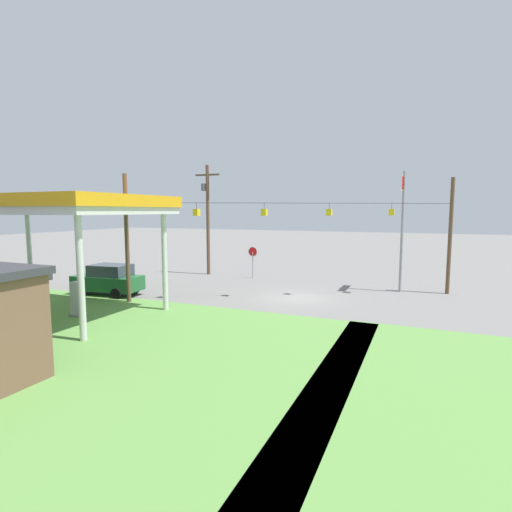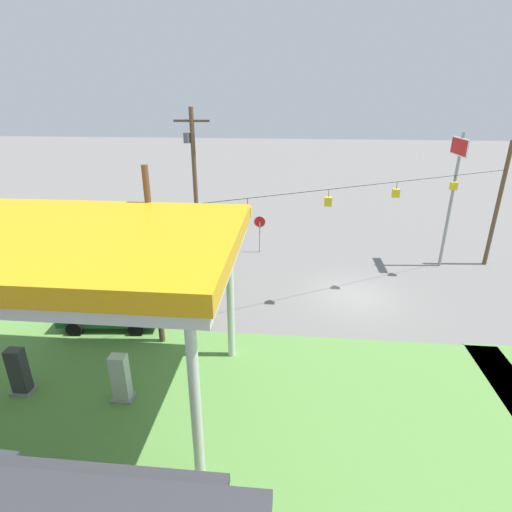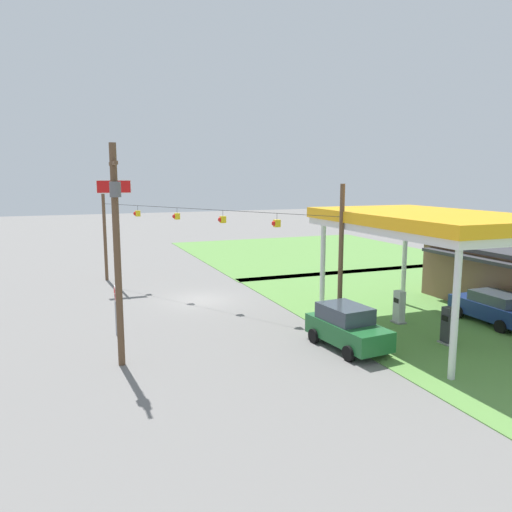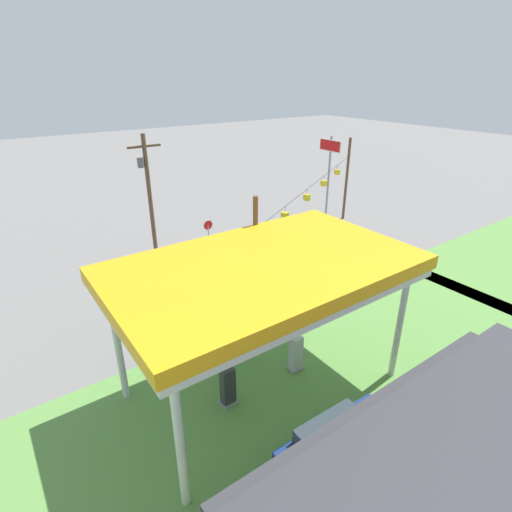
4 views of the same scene
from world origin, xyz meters
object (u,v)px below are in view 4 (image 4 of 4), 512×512
object	(u,v)px
stop_sign_roadside	(208,229)
utility_pole_main	(149,195)
car_at_pumps_front	(201,321)
stop_sign_overhead	(329,164)
car_at_pumps_rear	(341,444)
fuel_pump_far	(228,387)
fuel_pump_near	(296,354)
gas_station_canopy	(265,273)

from	to	relation	value
stop_sign_roadside	utility_pole_main	distance (m)	5.33
car_at_pumps_front	stop_sign_roadside	distance (m)	11.23
car_at_pumps_front	stop_sign_overhead	xyz separation A→B (m)	(-16.89, -8.35, 4.53)
stop_sign_roadside	stop_sign_overhead	size ratio (longest dim) A/B	0.32
car_at_pumps_rear	car_at_pumps_front	bearing A→B (deg)	93.59
utility_pole_main	car_at_pumps_rear	bearing A→B (deg)	86.50
car_at_pumps_front	fuel_pump_far	bearing A→B (deg)	69.06
fuel_pump_far	stop_sign_overhead	xyz separation A→B (m)	(-18.18, -12.99, 4.68)
stop_sign_roadside	utility_pole_main	size ratio (longest dim) A/B	0.28
fuel_pump_near	stop_sign_overhead	xyz separation A→B (m)	(-14.56, -12.99, 4.68)
car_at_pumps_rear	stop_sign_overhead	xyz separation A→B (m)	(-16.47, -17.62, 4.62)
car_at_pumps_front	car_at_pumps_rear	size ratio (longest dim) A/B	0.94
car_at_pumps_rear	utility_pole_main	world-z (taller)	utility_pole_main
fuel_pump_far	stop_sign_roadside	xyz separation A→B (m)	(-7.09, -14.23, 0.97)
gas_station_canopy	car_at_pumps_rear	distance (m)	6.55
gas_station_canopy	stop_sign_overhead	world-z (taller)	stop_sign_overhead
car_at_pumps_front	car_at_pumps_rear	xyz separation A→B (m)	(-0.42, 9.27, -0.09)
fuel_pump_far	car_at_pumps_rear	bearing A→B (deg)	110.27
fuel_pump_near	fuel_pump_far	world-z (taller)	same
fuel_pump_near	stop_sign_roadside	world-z (taller)	stop_sign_roadside
fuel_pump_near	utility_pole_main	size ratio (longest dim) A/B	0.20
stop_sign_overhead	utility_pole_main	bearing A→B (deg)	-5.44
fuel_pump_near	stop_sign_overhead	bearing A→B (deg)	-138.27
car_at_pumps_front	stop_sign_overhead	world-z (taller)	stop_sign_overhead
gas_station_canopy	utility_pole_main	bearing A→B (deg)	-94.22
fuel_pump_near	car_at_pumps_rear	size ratio (longest dim) A/B	0.38
gas_station_canopy	fuel_pump_far	bearing A→B (deg)	-0.05
gas_station_canopy	car_at_pumps_front	xyz separation A→B (m)	(0.52, -4.64, -4.54)
car_at_pumps_front	car_at_pumps_rear	world-z (taller)	car_at_pumps_front
fuel_pump_far	stop_sign_overhead	distance (m)	22.83
stop_sign_roadside	stop_sign_overhead	world-z (taller)	stop_sign_overhead
fuel_pump_far	fuel_pump_near	bearing A→B (deg)	180.00
fuel_pump_far	utility_pole_main	xyz separation A→B (m)	(-2.88, -14.44, 4.23)
gas_station_canopy	stop_sign_overhead	bearing A→B (deg)	-141.57
fuel_pump_far	car_at_pumps_rear	size ratio (longest dim) A/B	0.38
fuel_pump_near	fuel_pump_far	size ratio (longest dim) A/B	1.00
fuel_pump_far	stop_sign_roadside	distance (m)	15.92
car_at_pumps_rear	stop_sign_overhead	size ratio (longest dim) A/B	0.60
utility_pole_main	car_at_pumps_front	bearing A→B (deg)	80.82
fuel_pump_near	car_at_pumps_front	size ratio (longest dim) A/B	0.40
fuel_pump_near	utility_pole_main	bearing A→B (deg)	-87.06
car_at_pumps_rear	utility_pole_main	distance (m)	19.56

